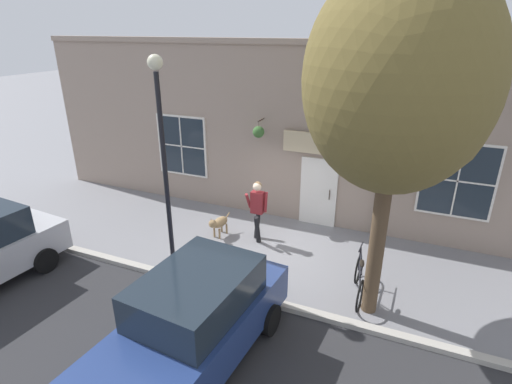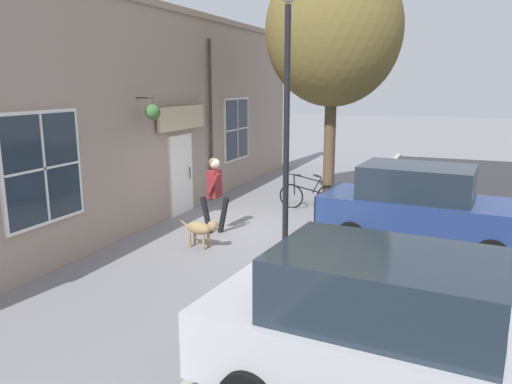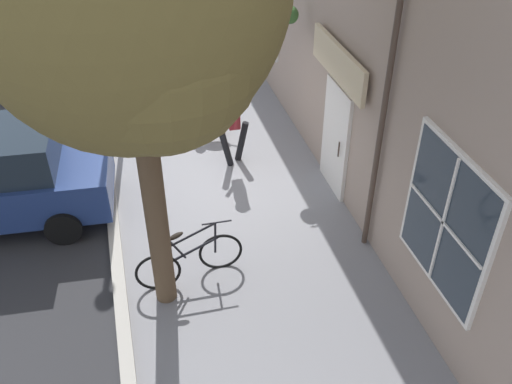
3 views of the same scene
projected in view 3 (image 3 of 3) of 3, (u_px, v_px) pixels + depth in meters
ground_plane at (215, 182)px, 11.17m from camera, size 90.00×90.00×0.00m
storefront_facade at (338, 40)px, 10.06m from camera, size 0.95×18.00×5.31m
pedestrian_walking at (233, 116)px, 11.09m from camera, size 0.67×0.55×1.77m
dog_on_leash at (212, 120)px, 12.28m from camera, size 1.00×0.37×0.67m
leaning_bicycle at (190, 259)px, 8.85m from camera, size 1.72×0.28×1.01m
parked_car_nearest_curb at (5, 49)px, 14.24m from camera, size 4.43×2.20×1.75m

